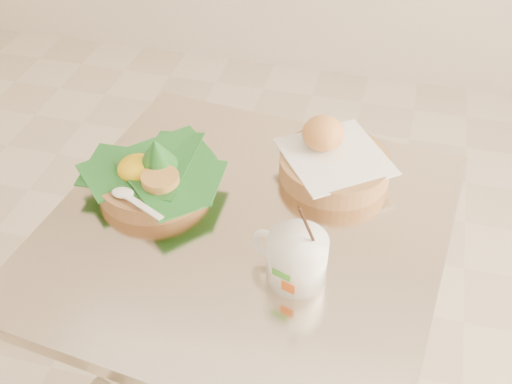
% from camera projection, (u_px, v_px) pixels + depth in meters
% --- Properties ---
extents(cafe_table, '(0.78, 0.78, 0.75)m').
position_uv_depth(cafe_table, '(247.00, 304.00, 1.30)').
color(cafe_table, gray).
rests_on(cafe_table, floor).
extents(rice_basket, '(0.26, 0.26, 0.13)m').
position_uv_depth(rice_basket, '(152.00, 174.00, 1.21)').
color(rice_basket, '#A87548').
rests_on(rice_basket, cafe_table).
extents(bread_basket, '(0.26, 0.26, 0.11)m').
position_uv_depth(bread_basket, '(333.00, 160.00, 1.25)').
color(bread_basket, '#A87548').
rests_on(bread_basket, cafe_table).
extents(coffee_mug, '(0.13, 0.11, 0.17)m').
position_uv_depth(coffee_mug, '(296.00, 257.00, 1.04)').
color(coffee_mug, white).
rests_on(coffee_mug, cafe_table).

